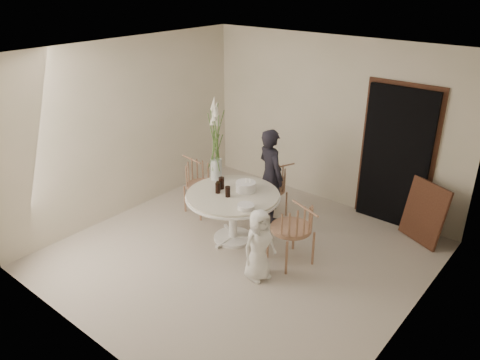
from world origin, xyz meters
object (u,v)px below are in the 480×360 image
Objects in this scene: table at (233,201)px; girl at (271,176)px; chair_left at (197,178)px; chair_far at (277,183)px; chair_right at (298,226)px; flower_vase at (216,142)px; boy at (259,245)px; birthday_cake at (246,187)px.

girl reaches higher than table.
chair_far is at bearing -46.90° from chair_left.
table is 1.54× the size of chair_left.
table is at bearing -68.61° from chair_far.
flower_vase reaches higher than chair_right.
birthday_cake is at bearing 61.76° from boy.
flower_vase is (-1.36, 0.72, 0.84)m from boy.
chair_far is at bearing -114.67° from chair_right.
chair_right is at bearing -23.06° from chair_far.
chair_far is 1.27m from flower_vase.
chair_right reaches higher than table.
boy is (-0.23, -0.51, -0.13)m from chair_right.
chair_far is (0.00, 1.06, -0.10)m from table.
boy is at bearing -28.08° from flower_vase.
flower_vase is at bearing -94.34° from chair_left.
chair_far is 0.93m from birthday_cake.
chair_right is (1.08, 0.00, -0.01)m from table.
table is 1.09m from chair_left.
flower_vase is (-1.58, 0.21, 0.72)m from chair_right.
girl reaches higher than chair_right.
table is at bearing -23.26° from flower_vase.
chair_left is (-2.11, 0.33, -0.05)m from chair_right.
chair_right is 3.31× the size of birthday_cake.
flower_vase reaches higher than chair_far.
table is 0.84m from girl.
table is 1.07× the size of flower_vase.
girl is at bearing 86.97° from table.
girl is 1.17× the size of flower_vase.
chair_far is 0.86× the size of chair_right.
girl is at bearing 44.70° from boy.
chair_right reaches higher than chair_left.
birthday_cake reaches higher than chair_far.
table is at bearing -115.24° from birthday_cake.
birthday_cake is 0.23× the size of flower_vase.
boy is at bearing -30.75° from table.
chair_left reaches higher than chair_far.
chair_far is 0.84× the size of boy.
chair_left is 1.20m from girl.
chair_far is at bearing 58.98° from flower_vase.
chair_right is 1.03m from birthday_cake.
chair_far is 0.93× the size of chair_left.
chair_right is 0.57m from boy.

